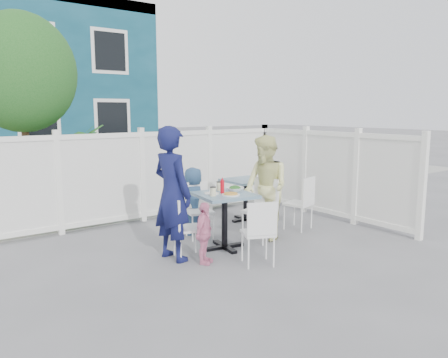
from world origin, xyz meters
TOP-DOWN VIEW (x-y plane):
  - ground at (0.00, 0.00)m, footprint 80.00×80.00m
  - near_sidewalk at (0.00, 3.80)m, footprint 24.00×2.60m
  - street at (0.00, 7.50)m, footprint 24.00×5.00m
  - far_sidewalk at (0.00, 10.60)m, footprint 24.00×1.60m
  - fence_back at (0.10, 2.40)m, footprint 5.86×0.08m
  - fence_right at (3.00, 0.60)m, footprint 0.08×3.66m
  - tree at (-1.60, 3.30)m, footprint 1.80×1.62m
  - potted_shrub_a at (-0.69, 3.10)m, footprint 1.14×1.14m
  - potted_shrub_b at (1.67, 3.00)m, footprint 1.83×1.83m
  - main_table at (0.34, 0.25)m, footprint 0.87×0.87m
  - spare_table at (1.62, 1.34)m, footprint 0.72×0.72m
  - chair_left at (-0.36, 0.24)m, footprint 0.45×0.46m
  - chair_right at (1.07, 0.27)m, footprint 0.51×0.52m
  - chair_back at (0.36, 0.99)m, footprint 0.47×0.46m
  - chair_near at (0.27, -0.60)m, footprint 0.51×0.50m
  - chair_spare at (1.98, 0.29)m, footprint 0.49×0.48m
  - man at (-0.48, 0.30)m, footprint 0.53×0.71m
  - woman at (1.14, 0.27)m, footprint 0.70×0.85m
  - boy at (0.39, 1.16)m, footprint 0.57×0.41m
  - toddler at (-0.25, -0.10)m, footprint 0.50×0.44m
  - plate_main at (0.33, 0.10)m, footprint 0.26×0.26m
  - plate_side at (0.18, 0.34)m, footprint 0.21×0.21m
  - salad_bowl at (0.56, 0.30)m, footprint 0.24×0.24m
  - coffee_cup_a at (0.11, 0.20)m, footprint 0.08×0.08m
  - coffee_cup_b at (0.42, 0.49)m, footprint 0.08×0.08m
  - ketchup_bottle at (0.33, 0.29)m, footprint 0.06×0.06m
  - salt_shaker at (0.25, 0.48)m, footprint 0.03×0.03m
  - pepper_shaker at (0.32, 0.49)m, footprint 0.03×0.03m

SIDE VIEW (x-z plane):
  - ground at x=0.00m, z-range 0.00..0.00m
  - street at x=0.00m, z-range 0.00..0.01m
  - near_sidewalk at x=0.00m, z-range 0.00..0.01m
  - far_sidewalk at x=0.00m, z-range 0.00..0.01m
  - toddler at x=-0.25m, z-range 0.00..0.81m
  - chair_left at x=-0.36m, z-range 0.07..0.90m
  - chair_near at x=0.27m, z-range 0.07..0.93m
  - chair_back at x=0.36m, z-range 0.07..0.93m
  - chair_spare at x=1.98m, z-range 0.07..0.96m
  - boy at x=0.39m, z-range 0.00..1.09m
  - chair_right at x=1.07m, z-range 0.08..1.02m
  - spare_table at x=1.62m, z-range 0.21..0.96m
  - main_table at x=0.34m, z-range 0.22..1.03m
  - potted_shrub_b at x=1.67m, z-range 0.00..1.54m
  - fence_right at x=3.00m, z-range -0.02..1.58m
  - fence_back at x=0.10m, z-range -0.02..1.58m
  - woman at x=1.14m, z-range 0.00..1.61m
  - plate_side at x=0.18m, z-range 0.81..0.82m
  - plate_main at x=0.33m, z-range 0.81..0.82m
  - salad_bowl at x=0.56m, z-range 0.81..0.87m
  - pepper_shaker at x=0.32m, z-range 0.81..0.88m
  - salt_shaker at x=0.25m, z-range 0.81..0.88m
  - potted_shrub_a at x=-0.69m, z-range 0.00..1.73m
  - coffee_cup_a at x=0.11m, z-range 0.81..0.93m
  - coffee_cup_b at x=0.42m, z-range 0.81..0.93m
  - man at x=-0.48m, z-range 0.00..1.79m
  - ketchup_bottle at x=0.33m, z-range 0.81..0.99m
  - tree at x=-1.60m, z-range 0.80..4.39m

